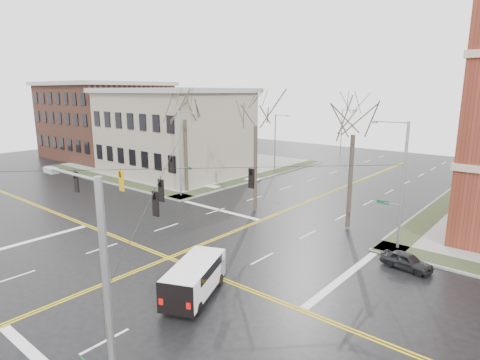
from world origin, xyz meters
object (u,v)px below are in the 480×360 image
Objects in this scene: cargo_van at (196,276)px; tree_nw_far at (185,115)px; tree_nw_near at (256,120)px; tree_ne at (353,128)px; streetlight_north_a at (276,142)px; signal_pole_se at (106,331)px; signal_pole_ne at (401,182)px; signal_pole_nw at (181,151)px; streetlight_north_b at (342,130)px; parked_car_a at (407,261)px.

tree_nw_far is at bearing 114.74° from cargo_van.
tree_ne is (9.11, 0.74, -0.26)m from tree_nw_near.
tree_nw_far is at bearing -97.41° from streetlight_north_a.
streetlight_north_a is at bearing 82.59° from tree_nw_far.
cargo_van is 0.48× the size of tree_ne.
tree_nw_near is (-13.68, 24.21, 3.58)m from signal_pole_se.
streetlight_north_a is 0.67× the size of tree_nw_far.
streetlight_north_a is at bearing 143.10° from signal_pole_ne.
streetlight_north_a is (0.67, 16.50, -0.48)m from signal_pole_nw.
streetlight_north_a is at bearing 118.48° from tree_nw_near.
tree_ne is at bearing -63.26° from streetlight_north_b.
parked_car_a is 27.25m from tree_nw_far.
cargo_van is at bearing -41.61° from tree_nw_far.
signal_pole_nw is 4.29m from tree_nw_far.
signal_pole_nw is at bearing -91.05° from streetlight_north_b.
signal_pole_nw reaches higher than cargo_van.
signal_pole_ne is 42.61m from streetlight_north_b.
signal_pole_se is 1.12× the size of streetlight_north_b.
signal_pole_se is 45.20m from streetlight_north_a.
signal_pole_ne is 5.55m from parked_car_a.
signal_pole_ne is 2.81× the size of parked_car_a.
tree_ne reaches higher than signal_pole_se.
tree_nw_near is at bearing -76.77° from streetlight_north_b.
streetlight_north_b is at bearing 110.27° from signal_pole_se.
tree_nw_near is (-7.46, 15.03, 7.38)m from cargo_van.
signal_pole_nw is 9.73m from tree_nw_near.
signal_pole_se reaches higher than cargo_van.
cargo_van is 24.77m from tree_nw_far.
tree_nw_near reaches higher than streetlight_north_b.
streetlight_north_a is at bearing 140.12° from tree_ne.
signal_pole_se is at bearing -176.95° from parked_car_a.
tree_nw_far is 1.01× the size of tree_nw_near.
tree_ne is (18.07, 1.95, 3.31)m from signal_pole_nw.
signal_pole_ne is 1.00× the size of signal_pole_nw.
signal_pole_se is 1.12× the size of streetlight_north_a.
streetlight_north_b is at bearing 86.86° from tree_nw_far.
tree_nw_far is (-23.88, 24.86, 3.66)m from signal_pole_se.
parked_car_a is 0.27× the size of tree_nw_near.
tree_ne is at bearing 6.17° from signal_pole_nw.
tree_nw_far is (-17.66, 15.68, 7.47)m from cargo_van.
streetlight_north_a is at bearing 87.68° from signal_pole_nw.
parked_car_a is at bearing -14.96° from tree_nw_near.
streetlight_north_b is at bearing 38.93° from parked_car_a.
tree_nw_far is 1.04× the size of tree_ne.
signal_pole_ne is at bearing 0.00° from signal_pole_nw.
tree_nw_near is at bearing 7.69° from signal_pole_nw.
signal_pole_se is at bearing -60.91° from streetlight_north_a.
signal_pole_ne and signal_pole_nw have the same top height.
signal_pole_ne is at bearing -4.46° from tree_nw_far.
streetlight_north_b is at bearing 116.74° from tree_ne.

